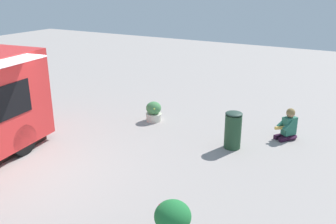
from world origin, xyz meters
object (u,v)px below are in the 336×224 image
(person_customer, at_px, (288,127))
(planter_flowering_far, at_px, (154,112))
(planter_flowering_near, at_px, (173,223))
(trash_bin, at_px, (233,130))

(person_customer, height_order, planter_flowering_far, person_customer)
(planter_flowering_near, xyz_separation_m, planter_flowering_far, (4.77, 3.26, -0.13))
(planter_flowering_near, relative_size, trash_bin, 0.82)
(planter_flowering_far, bearing_deg, trash_bin, -103.84)
(planter_flowering_near, bearing_deg, planter_flowering_far, 34.35)
(person_customer, relative_size, planter_flowering_far, 1.42)
(planter_flowering_near, height_order, trash_bin, trash_bin)
(planter_flowering_near, height_order, planter_flowering_far, planter_flowering_near)
(person_customer, height_order, planter_flowering_near, person_customer)
(planter_flowering_far, xyz_separation_m, trash_bin, (-0.69, -2.80, 0.20))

